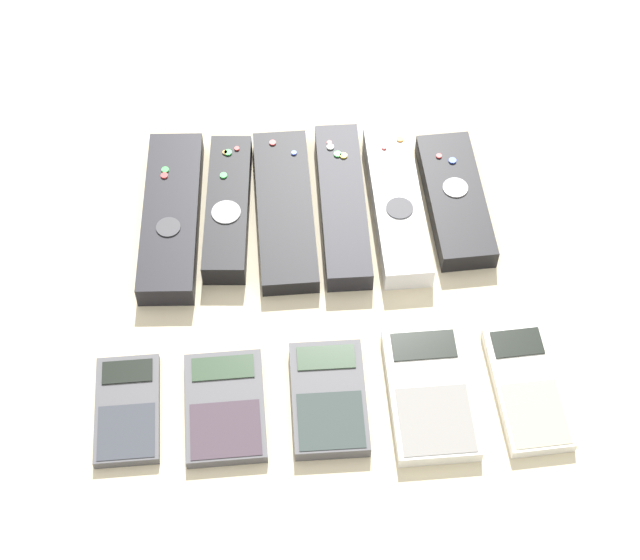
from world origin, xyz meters
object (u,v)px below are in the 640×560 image
object	(u,v)px
remote_2	(285,210)
calculator_0	(128,410)
remote_1	(228,208)
remote_0	(171,216)
remote_4	(397,204)
calculator_1	(225,407)
calculator_2	(327,399)
calculator_4	(527,388)
remote_5	(455,200)
calculator_3	(430,393)
remote_3	(343,204)

from	to	relation	value
remote_2	calculator_0	world-z (taller)	remote_2
remote_1	remote_2	size ratio (longest dim) A/B	0.89
remote_0	remote_4	bearing A→B (deg)	2.98
remote_1	calculator_0	xyz separation A→B (m)	(-0.10, -0.23, -0.01)
remote_4	calculator_1	distance (m)	0.30
remote_0	calculator_2	xyz separation A→B (m)	(0.15, -0.23, -0.01)
calculator_0	calculator_4	distance (m)	0.39
calculator_1	remote_1	bearing A→B (deg)	86.94
remote_0	remote_5	xyz separation A→B (m)	(0.31, 0.00, -0.00)
remote_5	calculator_4	distance (m)	0.24
remote_0	remote_1	size ratio (longest dim) A/B	1.16
remote_0	remote_5	bearing A→B (deg)	3.52
remote_2	remote_5	distance (m)	0.19
remote_5	calculator_0	world-z (taller)	remote_5
calculator_0	remote_0	bearing A→B (deg)	78.97
remote_5	calculator_4	size ratio (longest dim) A/B	1.23
remote_2	remote_5	xyz separation A→B (m)	(0.19, 0.00, 0.00)
remote_4	calculator_0	size ratio (longest dim) A/B	1.79
remote_1	calculator_4	bearing A→B (deg)	-35.59
calculator_1	calculator_2	world-z (taller)	calculator_2
calculator_4	remote_1	bearing A→B (deg)	137.21
remote_2	calculator_2	distance (m)	0.23
calculator_4	remote_0	bearing A→B (deg)	143.29
remote_5	calculator_0	distance (m)	0.42
remote_5	calculator_3	world-z (taller)	remote_5
remote_4	calculator_2	size ratio (longest dim) A/B	1.71
remote_2	calculator_3	bearing A→B (deg)	-61.69
remote_3	calculator_0	xyz separation A→B (m)	(-0.22, -0.23, -0.01)
remote_1	remote_5	distance (m)	0.25
remote_0	remote_2	bearing A→B (deg)	4.39
remote_1	calculator_3	distance (m)	0.30
remote_0	remote_2	distance (m)	0.12
calculator_2	remote_1	bearing A→B (deg)	111.39
remote_5	calculator_1	xyz separation A→B (m)	(-0.25, -0.24, -0.01)
calculator_0	calculator_4	size ratio (longest dim) A/B	0.81
calculator_2	remote_5	bearing A→B (deg)	56.38
remote_5	calculator_1	distance (m)	0.35
remote_3	calculator_0	bearing A→B (deg)	-134.12
remote_1	remote_3	xyz separation A→B (m)	(0.12, -0.00, -0.00)
remote_0	remote_1	world-z (taller)	same
remote_4	calculator_2	xyz separation A→B (m)	(-0.09, -0.23, -0.01)
remote_3	calculator_4	distance (m)	0.28
remote_5	calculator_1	size ratio (longest dim) A/B	1.47
remote_5	calculator_3	distance (m)	0.24
remote_3	calculator_4	world-z (taller)	remote_3
remote_1	calculator_1	xyz separation A→B (m)	(-0.01, -0.24, -0.01)
calculator_0	calculator_2	bearing A→B (deg)	-1.59
remote_2	calculator_0	bearing A→B (deg)	-125.97
remote_0	calculator_4	world-z (taller)	remote_0
remote_4	calculator_4	distance (m)	0.25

